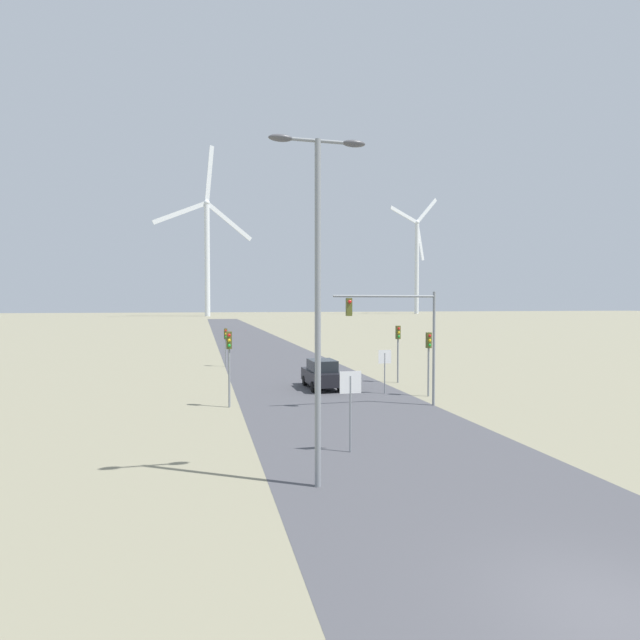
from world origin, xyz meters
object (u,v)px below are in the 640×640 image
object	(u,v)px
traffic_light_post_near_left	(229,352)
traffic_light_post_mid_left	(226,339)
stop_sign_near	(350,396)
streetlamp	(318,271)
traffic_light_post_mid_right	(429,349)
traffic_light_post_near_right	(398,341)
stop_sign_far	(385,363)
wind_turbine_left	(207,245)
car_approaching	(322,374)
wind_turbine_center	(417,258)
traffic_light_mast_overhead	(399,323)

from	to	relation	value
traffic_light_post_near_left	traffic_light_post_mid_left	world-z (taller)	traffic_light_post_near_left
stop_sign_near	streetlamp	bearing A→B (deg)	-122.26
traffic_light_post_near_left	traffic_light_post_mid_right	distance (m)	11.38
traffic_light_post_near_right	traffic_light_post_mid_left	world-z (taller)	traffic_light_post_near_right
stop_sign_far	wind_turbine_left	distance (m)	187.19
car_approaching	wind_turbine_left	world-z (taller)	wind_turbine_left
car_approaching	wind_turbine_center	size ratio (longest dim) A/B	0.07
streetlamp	stop_sign_far	xyz separation A→B (m)	(7.29, 13.75, -4.48)
car_approaching	traffic_light_post_mid_right	bearing A→B (deg)	-36.86
streetlamp	traffic_light_mast_overhead	distance (m)	12.11
stop_sign_near	car_approaching	distance (m)	13.58
stop_sign_far	wind_turbine_center	bearing A→B (deg)	65.22
streetlamp	traffic_light_post_mid_right	distance (m)	15.97
stop_sign_near	traffic_light_mast_overhead	world-z (taller)	traffic_light_mast_overhead
stop_sign_far	traffic_light_post_near_left	xyz separation A→B (m)	(-9.21, -1.84, 1.05)
stop_sign_far	traffic_light_post_mid_right	bearing A→B (deg)	-32.89
traffic_light_post_near_left	traffic_light_post_near_right	xyz separation A→B (m)	(11.54, 5.48, -0.05)
traffic_light_post_mid_left	wind_turbine_left	world-z (taller)	wind_turbine_left
traffic_light_post_near_right	wind_turbine_left	size ratio (longest dim) A/B	0.05
traffic_light_post_mid_left	car_approaching	size ratio (longest dim) A/B	0.79
traffic_light_post_mid_left	traffic_light_post_near_left	bearing A→B (deg)	-92.05
traffic_light_post_near_left	wind_turbine_left	xyz separation A→B (m)	(1.02, 186.78, 26.72)
traffic_light_post_near_left	traffic_light_post_near_right	distance (m)	12.78
streetlamp	traffic_light_post_mid_right	world-z (taller)	streetlamp
stop_sign_far	traffic_light_mast_overhead	size ratio (longest dim) A/B	0.44
stop_sign_far	traffic_light_mast_overhead	world-z (taller)	traffic_light_mast_overhead
traffic_light_post_near_left	stop_sign_near	bearing A→B (deg)	-66.68
traffic_light_post_mid_right	traffic_light_mast_overhead	world-z (taller)	traffic_light_mast_overhead
wind_turbine_center	traffic_light_mast_overhead	bearing A→B (deg)	-114.54
traffic_light_post_mid_left	stop_sign_near	bearing A→B (deg)	-82.91
traffic_light_post_near_left	traffic_light_post_near_right	bearing A→B (deg)	25.41
stop_sign_far	car_approaching	bearing A→B (deg)	140.69
stop_sign_near	traffic_light_post_near_left	xyz separation A→B (m)	(-3.83, 8.88, 0.82)
stop_sign_near	traffic_light_post_mid_left	xyz separation A→B (m)	(-3.22, 25.88, 0.33)
stop_sign_far	traffic_light_post_near_right	bearing A→B (deg)	57.38
stop_sign_near	traffic_light_mast_overhead	xyz separation A→B (m)	(4.71, 6.92, 2.30)
traffic_light_post_mid_right	traffic_light_post_mid_left	bearing A→B (deg)	123.03
streetlamp	wind_turbine_left	bearing A→B (deg)	90.26
stop_sign_near	traffic_light_post_mid_right	xyz separation A→B (m)	(7.54, 9.33, 0.66)
wind_turbine_left	wind_turbine_center	xyz separation A→B (m)	(107.20, 29.55, -0.30)
stop_sign_near	wind_turbine_left	distance (m)	197.61
traffic_light_post_mid_right	traffic_light_post_near_left	bearing A→B (deg)	-177.75
stop_sign_far	car_approaching	xyz separation A→B (m)	(-3.22, 2.64, -0.91)
traffic_light_post_near_right	traffic_light_post_mid_right	size ratio (longest dim) A/B	1.05
traffic_light_post_mid_left	traffic_light_post_mid_right	bearing A→B (deg)	-56.97
traffic_light_post_near_left	traffic_light_post_near_right	size ratio (longest dim) A/B	1.02
car_approaching	wind_turbine_left	bearing A→B (deg)	91.56
traffic_light_post_near_right	traffic_light_mast_overhead	size ratio (longest dim) A/B	0.65
traffic_light_post_near_left	stop_sign_far	bearing A→B (deg)	11.31
wind_turbine_center	car_approaching	bearing A→B (deg)	-115.76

